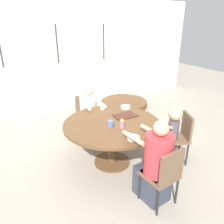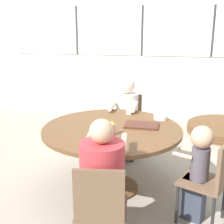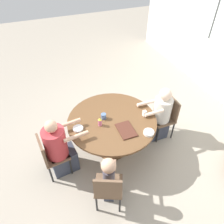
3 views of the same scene
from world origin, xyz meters
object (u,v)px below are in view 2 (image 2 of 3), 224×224
at_px(person_woman_green_shirt, 126,121).
at_px(sippy_cup, 112,128).
at_px(milk_carton_small, 129,110).
at_px(chair_for_woman_green_shirt, 128,118).
at_px(bowl_cereal, 161,117).
at_px(person_toddler, 198,171).
at_px(chair_for_man_blue_shirt, 100,206).
at_px(bowl_white_shallow, 100,147).
at_px(coffee_mug, 102,126).
at_px(person_man_blue_shirt, 103,193).
at_px(chair_for_toddler, 213,176).

relative_size(person_woman_green_shirt, sippy_cup, 7.33).
bearing_deg(milk_carton_small, chair_for_woman_green_shirt, 99.36).
bearing_deg(bowl_cereal, sippy_cup, -124.97).
bearing_deg(person_toddler, person_woman_green_shirt, 57.10).
relative_size(chair_for_man_blue_shirt, bowl_white_shallow, 5.12).
bearing_deg(coffee_mug, person_toddler, -15.81).
bearing_deg(coffee_mug, bowl_white_shallow, -78.74).
bearing_deg(chair_for_man_blue_shirt, coffee_mug, 95.53).
bearing_deg(bowl_white_shallow, person_man_blue_shirt, -73.87).
xyz_separation_m(chair_for_woman_green_shirt, bowl_cereal, (0.50, -0.71, 0.27)).
distance_m(chair_for_woman_green_shirt, person_man_blue_shirt, 2.10).
distance_m(chair_for_woman_green_shirt, sippy_cup, 1.41).
xyz_separation_m(chair_for_man_blue_shirt, sippy_cup, (-0.09, 0.90, 0.32)).
bearing_deg(chair_for_woman_green_shirt, person_man_blue_shirt, 93.30).
distance_m(milk_carton_small, bowl_white_shallow, 1.17).
bearing_deg(coffee_mug, bowl_cereal, 42.79).
bearing_deg(sippy_cup, coffee_mug, 140.14).
bearing_deg(chair_for_toddler, milk_carton_small, 66.32).
distance_m(chair_for_toddler, coffee_mug, 1.21).
bearing_deg(person_toddler, coffee_mug, 98.11).
distance_m(person_woman_green_shirt, bowl_white_shallow, 1.59).
bearing_deg(bowl_white_shallow, person_woman_green_shirt, 90.09).
relative_size(person_toddler, coffee_mug, 9.74).
bearing_deg(milk_carton_small, bowl_cereal, -18.32).
height_order(chair_for_toddler, sippy_cup, sippy_cup).
bearing_deg(bowl_cereal, chair_for_toddler, -59.26).
bearing_deg(person_man_blue_shirt, chair_for_woman_green_shirt, 86.12).
xyz_separation_m(sippy_cup, bowl_cereal, (0.46, 0.66, -0.05)).
height_order(chair_for_woman_green_shirt, sippy_cup, sippy_cup).
relative_size(sippy_cup, bowl_cereal, 0.92).
bearing_deg(chair_for_man_blue_shirt, sippy_cup, 88.79).
relative_size(person_woman_green_shirt, bowl_cereal, 6.73).
height_order(chair_for_man_blue_shirt, sippy_cup, sippy_cup).
height_order(person_man_blue_shirt, milk_carton_small, person_man_blue_shirt).
xyz_separation_m(person_man_blue_shirt, milk_carton_small, (-0.01, 1.53, 0.29)).
bearing_deg(milk_carton_small, bowl_white_shallow, -94.57).
height_order(chair_for_man_blue_shirt, person_toddler, person_toddler).
bearing_deg(person_woman_green_shirt, chair_for_woman_green_shirt, -90.00).
bearing_deg(chair_for_toddler, bowl_white_shallow, 121.46).
distance_m(person_woman_green_shirt, person_man_blue_shirt, 1.94).
height_order(chair_for_toddler, person_man_blue_shirt, person_man_blue_shirt).
bearing_deg(chair_for_woman_green_shirt, coffee_mug, 86.14).
distance_m(chair_for_toddler, person_woman_green_shirt, 1.77).
xyz_separation_m(person_woman_green_shirt, sippy_cup, (0.04, -1.20, 0.31)).
distance_m(bowl_white_shallow, bowl_cereal, 1.14).
distance_m(person_toddler, milk_carton_small, 1.29).
bearing_deg(sippy_cup, chair_for_toddler, -13.03).
xyz_separation_m(coffee_mug, bowl_white_shallow, (0.10, -0.48, -0.03)).
height_order(chair_for_woman_green_shirt, chair_for_man_blue_shirt, same).
distance_m(person_man_blue_shirt, person_toddler, 0.97).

